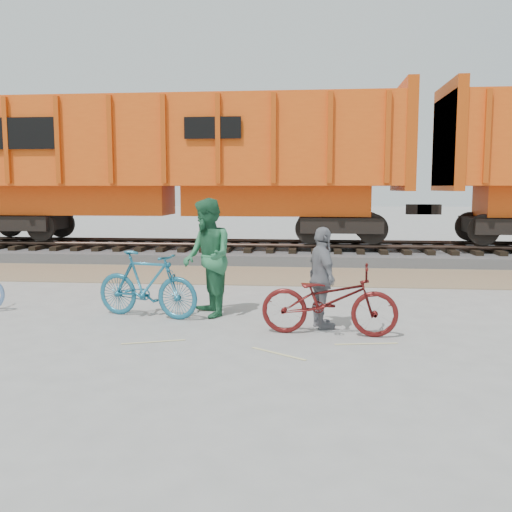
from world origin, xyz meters
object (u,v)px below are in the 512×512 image
object	(u,v)px
hopper_car_center	(177,161)
person_woman	(322,278)
bicycle_teal	(147,284)
bicycle_maroon	(329,300)
person_man	(207,258)

from	to	relation	value
hopper_car_center	person_woman	world-z (taller)	hopper_car_center
hopper_car_center	bicycle_teal	distance (m)	8.74
bicycle_teal	bicycle_maroon	distance (m)	3.15
bicycle_teal	bicycle_maroon	world-z (taller)	bicycle_teal
hopper_car_center	person_man	world-z (taller)	hopper_car_center
bicycle_maroon	person_woman	xyz separation A→B (m)	(-0.10, 0.40, 0.26)
person_man	hopper_car_center	bearing A→B (deg)	171.05
hopper_car_center	person_man	xyz separation A→B (m)	(2.44, -8.06, -2.00)
bicycle_maroon	person_man	world-z (taller)	person_man
bicycle_maroon	person_man	xyz separation A→B (m)	(-2.03, 1.07, 0.48)
bicycle_teal	person_woman	world-z (taller)	person_woman
hopper_car_center	person_woman	xyz separation A→B (m)	(4.37, -8.73, -2.21)
hopper_car_center	person_woman	bearing A→B (deg)	-63.42
hopper_car_center	bicycle_maroon	xyz separation A→B (m)	(4.47, -9.13, -2.48)
bicycle_teal	person_woman	xyz separation A→B (m)	(2.93, -0.47, 0.23)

